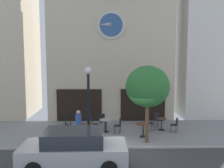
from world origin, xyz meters
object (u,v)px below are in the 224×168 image
(cafe_chair_corner, at_px, (93,123))
(cafe_chair_mid_row, at_px, (175,124))
(cafe_chair_under_awning, at_px, (157,118))
(parked_car_silver, at_px, (74,149))
(street_lamp, at_px, (88,105))
(cafe_table_center_right, at_px, (106,123))
(pedestrian_blue, at_px, (78,125))
(cafe_chair_curbside, at_px, (148,122))
(street_tree, at_px, (148,87))
(cafe_table_near_curb, at_px, (87,127))
(cafe_chair_facing_wall, at_px, (103,120))
(cafe_table_center_left, at_px, (161,122))
(cafe_chair_outer, at_px, (119,124))
(cafe_table_leftmost, at_px, (66,118))
(cafe_table_rightmost, at_px, (143,127))
(cafe_chair_right_end, at_px, (72,128))

(cafe_chair_corner, distance_m, cafe_chair_mid_row, 5.02)
(cafe_chair_under_awning, height_order, parked_car_silver, parked_car_silver)
(street_lamp, distance_m, cafe_table_center_right, 2.55)
(cafe_table_center_right, height_order, pedestrian_blue, pedestrian_blue)
(cafe_chair_mid_row, relative_size, cafe_chair_curbside, 1.00)
(street_tree, bearing_deg, cafe_table_near_curb, 162.11)
(cafe_chair_facing_wall, bearing_deg, pedestrian_blue, -118.72)
(cafe_table_center_left, xyz_separation_m, cafe_chair_outer, (-2.71, -0.56, 0.04))
(cafe_table_leftmost, xyz_separation_m, cafe_table_near_curb, (1.60, -2.31, 0.05))
(cafe_table_rightmost, bearing_deg, parked_car_silver, -132.40)
(cafe_chair_corner, xyz_separation_m, cafe_chair_mid_row, (5.01, -0.29, 0.00))
(cafe_table_near_curb, relative_size, cafe_chair_outer, 0.87)
(cafe_chair_under_awning, relative_size, parked_car_silver, 0.21)
(cafe_chair_outer, relative_size, cafe_chair_mid_row, 1.00)
(pedestrian_blue, bearing_deg, cafe_chair_facing_wall, 61.28)
(cafe_chair_corner, distance_m, parked_car_silver, 4.87)
(cafe_chair_mid_row, xyz_separation_m, cafe_chair_under_awning, (-0.83, 1.33, 0.00))
(cafe_chair_facing_wall, height_order, cafe_chair_curbside, same)
(cafe_chair_facing_wall, bearing_deg, cafe_chair_corner, -127.38)
(cafe_chair_right_end, height_order, cafe_chair_corner, same)
(street_lamp, distance_m, cafe_chair_mid_row, 5.60)
(cafe_table_center_right, relative_size, cafe_chair_right_end, 0.87)
(street_tree, relative_size, cafe_chair_corner, 4.57)
(cafe_table_leftmost, relative_size, cafe_chair_mid_row, 0.82)
(cafe_table_leftmost, bearing_deg, cafe_chair_right_end, -72.43)
(cafe_chair_corner, bearing_deg, parked_car_silver, -95.82)
(pedestrian_blue, bearing_deg, cafe_chair_under_awning, 28.17)
(street_lamp, xyz_separation_m, pedestrian_blue, (-0.59, 0.40, -1.19))
(cafe_chair_mid_row, height_order, pedestrian_blue, pedestrian_blue)
(cafe_chair_curbside, bearing_deg, cafe_chair_mid_row, -15.45)
(parked_car_silver, bearing_deg, pedestrian_blue, 93.57)
(cafe_chair_under_awning, height_order, pedestrian_blue, pedestrian_blue)
(cafe_chair_curbside, distance_m, cafe_chair_under_awning, 1.15)
(cafe_table_rightmost, height_order, cafe_chair_mid_row, cafe_chair_mid_row)
(parked_car_silver, bearing_deg, cafe_chair_mid_row, 39.62)
(cafe_chair_corner, bearing_deg, street_tree, -33.57)
(cafe_table_leftmost, distance_m, cafe_chair_facing_wall, 2.55)
(street_tree, relative_size, cafe_table_center_right, 5.25)
(street_lamp, xyz_separation_m, cafe_chair_curbside, (3.56, 2.12, -1.52))
(cafe_table_rightmost, relative_size, cafe_chair_curbside, 0.88)
(street_lamp, relative_size, cafe_chair_under_awning, 4.48)
(cafe_chair_facing_wall, distance_m, pedestrian_blue, 2.67)
(cafe_chair_under_awning, bearing_deg, cafe_table_center_right, -161.45)
(cafe_chair_right_end, bearing_deg, cafe_chair_corner, 42.77)
(cafe_table_leftmost, relative_size, cafe_chair_right_end, 0.82)
(pedestrian_blue, bearing_deg, cafe_table_near_curb, 58.19)
(cafe_table_center_left, bearing_deg, cafe_chair_right_end, -167.08)
(cafe_table_center_left, bearing_deg, cafe_table_center_right, -175.17)
(cafe_chair_right_end, xyz_separation_m, cafe_chair_corner, (1.13, 1.04, 0.00))
(cafe_table_rightmost, xyz_separation_m, cafe_chair_under_awning, (1.25, 2.14, -0.04))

